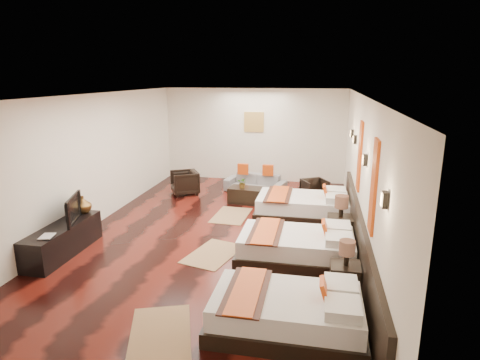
% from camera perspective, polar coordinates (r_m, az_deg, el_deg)
% --- Properties ---
extents(floor, '(5.50, 9.50, 0.01)m').
position_cam_1_polar(floor, '(8.34, -3.46, -7.88)').
color(floor, black).
rests_on(floor, ground).
extents(ceiling, '(5.50, 9.50, 0.01)m').
position_cam_1_polar(ceiling, '(7.73, -3.77, 11.71)').
color(ceiling, white).
rests_on(ceiling, floor).
extents(back_wall, '(5.50, 0.01, 2.80)m').
position_cam_1_polar(back_wall, '(12.50, 1.96, 6.30)').
color(back_wall, silver).
rests_on(back_wall, floor).
extents(left_wall, '(0.01, 9.50, 2.80)m').
position_cam_1_polar(left_wall, '(9.01, -20.79, 2.20)').
color(left_wall, silver).
rests_on(left_wall, floor).
extents(right_wall, '(0.01, 9.50, 2.80)m').
position_cam_1_polar(right_wall, '(7.70, 16.59, 0.59)').
color(right_wall, silver).
rests_on(right_wall, floor).
extents(headboard_panel, '(0.08, 6.60, 0.90)m').
position_cam_1_polar(headboard_panel, '(7.23, 16.28, -8.23)').
color(headboard_panel, black).
rests_on(headboard_panel, floor).
extents(bed_near, '(1.95, 1.23, 0.74)m').
position_cam_1_polar(bed_near, '(5.46, 6.75, -17.87)').
color(bed_near, black).
rests_on(bed_near, floor).
extents(bed_mid, '(2.03, 1.28, 0.78)m').
position_cam_1_polar(bed_mid, '(7.26, 8.09, -9.24)').
color(bed_mid, black).
rests_on(bed_mid, floor).
extents(bed_far, '(2.11, 1.32, 0.80)m').
position_cam_1_polar(bed_far, '(9.38, 8.91, -3.69)').
color(bed_far, black).
rests_on(bed_far, floor).
extents(nightstand_a, '(0.43, 0.43, 0.86)m').
position_cam_1_polar(nightstand_a, '(6.35, 14.49, -12.87)').
color(nightstand_a, black).
rests_on(nightstand_a, floor).
extents(nightstand_b, '(0.48, 0.48, 0.96)m').
position_cam_1_polar(nightstand_b, '(8.13, 13.82, -6.36)').
color(nightstand_b, black).
rests_on(nightstand_b, floor).
extents(jute_mat_near, '(1.11, 1.38, 0.01)m').
position_cam_1_polar(jute_mat_near, '(5.59, -11.07, -20.27)').
color(jute_mat_near, '#95724C').
rests_on(jute_mat_near, floor).
extents(jute_mat_mid, '(1.03, 1.35, 0.01)m').
position_cam_1_polar(jute_mat_mid, '(7.57, -3.77, -10.27)').
color(jute_mat_mid, '#95724C').
rests_on(jute_mat_mid, floor).
extents(jute_mat_far, '(0.81, 1.24, 0.01)m').
position_cam_1_polar(jute_mat_far, '(9.51, -1.23, -4.96)').
color(jute_mat_far, '#95724C').
rests_on(jute_mat_far, floor).
extents(tv_console, '(0.50, 1.80, 0.55)m').
position_cam_1_polar(tv_console, '(8.12, -23.51, -7.66)').
color(tv_console, black).
rests_on(tv_console, floor).
extents(tv, '(0.37, 0.85, 0.50)m').
position_cam_1_polar(tv, '(8.07, -22.81, -3.77)').
color(tv, black).
rests_on(tv, tv_console).
extents(book, '(0.26, 0.32, 0.03)m').
position_cam_1_polar(book, '(7.60, -26.12, -7.12)').
color(book, black).
rests_on(book, tv_console).
extents(figurine, '(0.38, 0.38, 0.34)m').
position_cam_1_polar(figurine, '(8.54, -21.12, -3.21)').
color(figurine, brown).
rests_on(figurine, tv_console).
extents(sofa, '(1.78, 0.99, 0.49)m').
position_cam_1_polar(sofa, '(11.36, 2.15, -0.47)').
color(sofa, slate).
rests_on(sofa, floor).
extents(armchair_left, '(0.96, 0.95, 0.64)m').
position_cam_1_polar(armchair_left, '(11.24, -7.75, -0.36)').
color(armchair_left, black).
rests_on(armchair_left, floor).
extents(armchair_right, '(0.81, 0.81, 0.55)m').
position_cam_1_polar(armchair_right, '(10.79, 10.38, -1.35)').
color(armchair_right, black).
rests_on(armchair_right, floor).
extents(coffee_table, '(1.05, 0.60, 0.40)m').
position_cam_1_polar(coffee_table, '(10.38, 1.23, -2.17)').
color(coffee_table, black).
rests_on(coffee_table, floor).
extents(table_plant, '(0.28, 0.25, 0.28)m').
position_cam_1_polar(table_plant, '(10.26, 0.38, -0.39)').
color(table_plant, '#2A5B1E').
rests_on(table_plant, coffee_table).
extents(orange_panel_a, '(0.04, 0.40, 1.30)m').
position_cam_1_polar(orange_panel_a, '(5.80, 18.20, -0.92)').
color(orange_panel_a, '#D86014').
rests_on(orange_panel_a, right_wall).
extents(orange_panel_b, '(0.04, 0.40, 1.30)m').
position_cam_1_polar(orange_panel_b, '(7.93, 16.42, 3.21)').
color(orange_panel_b, '#D86014').
rests_on(orange_panel_b, right_wall).
extents(sconce_near, '(0.07, 0.12, 0.18)m').
position_cam_1_polar(sconce_near, '(4.70, 19.54, -2.61)').
color(sconce_near, black).
rests_on(sconce_near, right_wall).
extents(sconce_mid, '(0.07, 0.12, 0.18)m').
position_cam_1_polar(sconce_mid, '(6.83, 17.05, 2.71)').
color(sconce_mid, black).
rests_on(sconce_mid, right_wall).
extents(sconce_far, '(0.07, 0.12, 0.18)m').
position_cam_1_polar(sconce_far, '(8.99, 15.74, 5.49)').
color(sconce_far, black).
rests_on(sconce_far, right_wall).
extents(sconce_lounge, '(0.07, 0.12, 0.18)m').
position_cam_1_polar(sconce_lounge, '(9.87, 15.37, 6.27)').
color(sconce_lounge, black).
rests_on(sconce_lounge, right_wall).
extents(gold_artwork, '(0.60, 0.04, 0.60)m').
position_cam_1_polar(gold_artwork, '(12.43, 1.96, 8.11)').
color(gold_artwork, '#AD873F').
rests_on(gold_artwork, back_wall).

